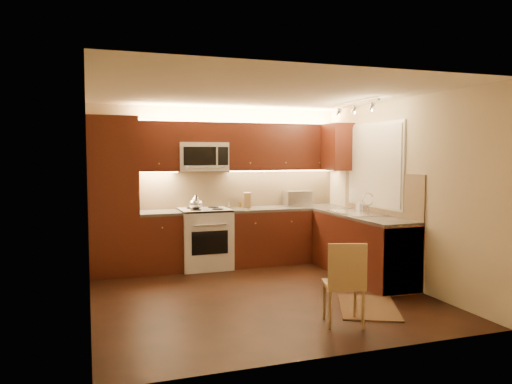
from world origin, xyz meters
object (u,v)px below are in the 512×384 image
object	(u,v)px
microwave	(202,157)
dining_chair	(343,283)
stove	(205,238)
kettle	(196,202)
sink	(357,208)
toaster_oven	(297,198)
knife_block	(247,200)
soap_bottle	(359,205)

from	to	relation	value
microwave	dining_chair	bearing A→B (deg)	-76.00
stove	kettle	size ratio (longest dim) A/B	3.85
microwave	dining_chair	size ratio (longest dim) A/B	0.87
dining_chair	microwave	bearing A→B (deg)	120.37
microwave	sink	bearing A→B (deg)	-32.21
stove	sink	size ratio (longest dim) A/B	1.07
toaster_oven	knife_block	world-z (taller)	toaster_oven
stove	knife_block	size ratio (longest dim) A/B	3.74
kettle	dining_chair	bearing A→B (deg)	-66.70
sink	dining_chair	distance (m)	2.28
stove	microwave	distance (m)	1.27
stove	toaster_oven	size ratio (longest dim) A/B	2.17
kettle	toaster_oven	xyz separation A→B (m)	(1.74, 0.17, -0.01)
soap_bottle	dining_chair	xyz separation A→B (m)	(-1.42, -2.10, -0.55)
sink	dining_chair	xyz separation A→B (m)	(-1.23, -1.84, -0.54)
knife_block	soap_bottle	xyz separation A→B (m)	(1.47, -0.97, -0.04)
microwave	toaster_oven	bearing A→B (deg)	-1.33
stove	knife_block	distance (m)	0.92
toaster_oven	stove	bearing A→B (deg)	-172.75
toaster_oven	dining_chair	xyz separation A→B (m)	(-0.82, -3.06, -0.59)
stove	kettle	xyz separation A→B (m)	(-0.15, -0.07, 0.58)
stove	knife_block	xyz separation A→B (m)	(0.72, 0.11, 0.56)
soap_bottle	stove	bearing A→B (deg)	138.59
kettle	knife_block	size ratio (longest dim) A/B	0.97
toaster_oven	soap_bottle	xyz separation A→B (m)	(0.60, -0.96, -0.04)
toaster_oven	dining_chair	bearing A→B (deg)	-101.18
microwave	sink	xyz separation A→B (m)	(2.00, -1.26, -0.74)
kettle	knife_block	bearing A→B (deg)	16.89
microwave	dining_chair	world-z (taller)	microwave
stove	sink	xyz separation A→B (m)	(2.00, -1.12, 0.52)
stove	soap_bottle	world-z (taller)	soap_bottle
knife_block	toaster_oven	bearing A→B (deg)	17.30
toaster_oven	sink	bearing A→B (deg)	-67.71
knife_block	microwave	bearing A→B (deg)	-164.42
stove	soap_bottle	bearing A→B (deg)	-21.55
sink	soap_bottle	xyz separation A→B (m)	(0.19, 0.26, 0.01)
kettle	soap_bottle	bearing A→B (deg)	-13.19
microwave	kettle	distance (m)	0.73
dining_chair	soap_bottle	bearing A→B (deg)	72.36
kettle	dining_chair	xyz separation A→B (m)	(0.92, -2.90, -0.60)
toaster_oven	dining_chair	distance (m)	3.23
kettle	toaster_oven	bearing A→B (deg)	11.06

